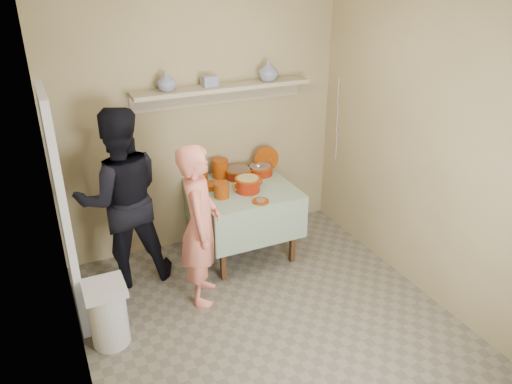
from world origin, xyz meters
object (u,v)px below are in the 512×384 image
person_cook (200,225)px  serving_table (243,197)px  trash_bin (108,314)px  person_helper (121,198)px  cazuela_rice (248,183)px

person_cook → serving_table: (0.64, 0.55, -0.10)m
person_cook → trash_bin: bearing=128.5°
person_helper → cazuela_rice: person_helper is taller
serving_table → person_helper: bearing=177.9°
person_cook → cazuela_rice: 0.79m
serving_table → trash_bin: bearing=-152.0°
person_cook → serving_table: size_ratio=1.53×
serving_table → trash_bin: (-1.53, -0.81, -0.36)m
serving_table → trash_bin: size_ratio=1.74×
person_cook → trash_bin: person_cook is taller
person_cook → cazuela_rice: person_cook is taller
cazuela_rice → trash_bin: 1.78m
trash_bin → person_helper: bearing=68.4°
person_helper → serving_table: (1.19, -0.04, -0.22)m
person_helper → cazuela_rice: (1.20, -0.16, -0.01)m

